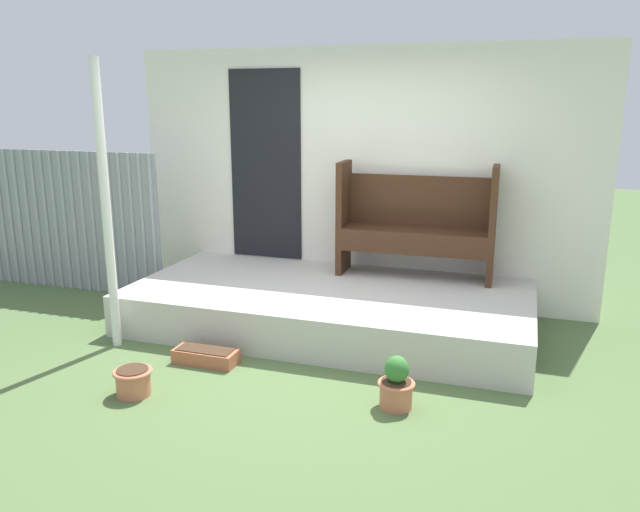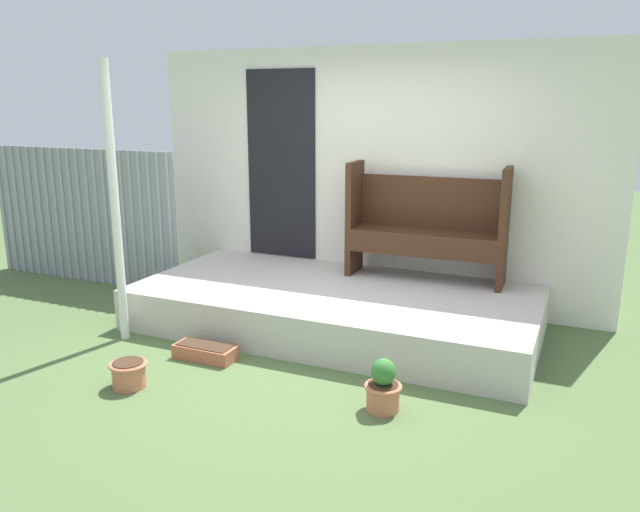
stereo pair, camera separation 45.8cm
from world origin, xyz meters
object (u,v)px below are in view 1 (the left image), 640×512
flower_pot_left (133,380)px  flower_pot_middle (396,385)px  bench (416,220)px  planter_box_rect (206,356)px  support_post (106,209)px

flower_pot_left → flower_pot_middle: (1.84, 0.41, 0.05)m
bench → flower_pot_middle: size_ratio=4.00×
flower_pot_left → flower_pot_middle: flower_pot_middle is taller
flower_pot_middle → planter_box_rect: bearing=171.1°
support_post → bench: (2.29, 1.68, -0.26)m
flower_pot_left → flower_pot_middle: bearing=12.7°
flower_pot_left → flower_pot_middle: 1.89m
support_post → flower_pot_left: support_post is taller
flower_pot_left → bench: bearing=57.0°
planter_box_rect → flower_pot_middle: bearing=-8.9°
support_post → planter_box_rect: support_post is taller
flower_pot_middle → support_post: bearing=172.1°
flower_pot_left → planter_box_rect: flower_pot_left is taller
planter_box_rect → bench: bearing=52.5°
bench → planter_box_rect: bearing=-129.0°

